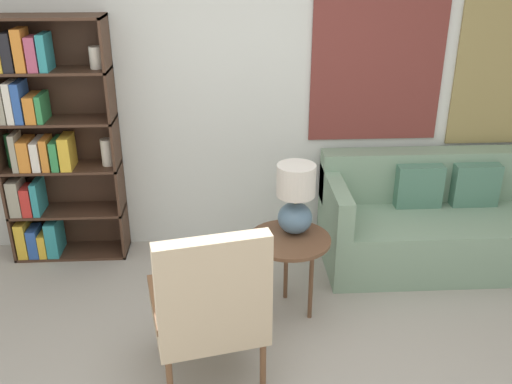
{
  "coord_description": "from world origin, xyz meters",
  "views": [
    {
      "loc": [
        -0.13,
        -2.29,
        2.37
      ],
      "look_at": [
        0.05,
        0.97,
        0.9
      ],
      "focal_mm": 40.0,
      "sensor_mm": 36.0,
      "label": 1
    }
  ],
  "objects_px": {
    "armchair": "(211,303)",
    "side_table": "(289,246)",
    "couch": "(447,222)",
    "table_lamp": "(296,198)",
    "bookshelf": "(44,143)"
  },
  "relations": [
    {
      "from": "armchair",
      "to": "table_lamp",
      "type": "distance_m",
      "value": 0.97
    },
    {
      "from": "bookshelf",
      "to": "armchair",
      "type": "distance_m",
      "value": 2.05
    },
    {
      "from": "couch",
      "to": "table_lamp",
      "type": "height_order",
      "value": "table_lamp"
    },
    {
      "from": "armchair",
      "to": "bookshelf",
      "type": "bearing_deg",
      "value": 129.0
    },
    {
      "from": "bookshelf",
      "to": "table_lamp",
      "type": "relative_size",
      "value": 3.93
    },
    {
      "from": "bookshelf",
      "to": "side_table",
      "type": "distance_m",
      "value": 2.03
    },
    {
      "from": "couch",
      "to": "side_table",
      "type": "relative_size",
      "value": 3.38
    },
    {
      "from": "armchair",
      "to": "side_table",
      "type": "distance_m",
      "value": 0.84
    },
    {
      "from": "couch",
      "to": "table_lamp",
      "type": "distance_m",
      "value": 1.49
    },
    {
      "from": "armchair",
      "to": "side_table",
      "type": "bearing_deg",
      "value": 53.34
    },
    {
      "from": "armchair",
      "to": "side_table",
      "type": "height_order",
      "value": "armchair"
    },
    {
      "from": "armchair",
      "to": "couch",
      "type": "distance_m",
      "value": 2.26
    },
    {
      "from": "side_table",
      "to": "armchair",
      "type": "bearing_deg",
      "value": -126.66
    },
    {
      "from": "bookshelf",
      "to": "couch",
      "type": "xyz_separation_m",
      "value": [
        3.09,
        -0.24,
        -0.63
      ]
    },
    {
      "from": "side_table",
      "to": "table_lamp",
      "type": "height_order",
      "value": "table_lamp"
    }
  ]
}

